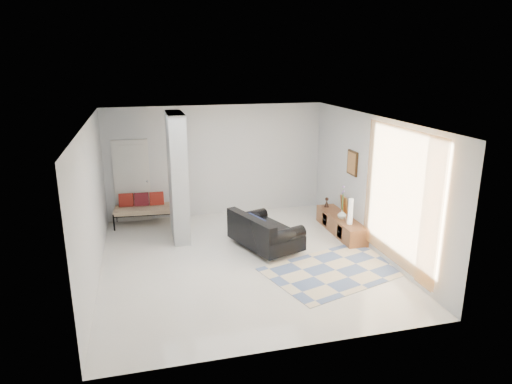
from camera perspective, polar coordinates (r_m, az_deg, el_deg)
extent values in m
plane|color=white|center=(9.26, -1.60, -8.49)|extent=(6.00, 6.00, 0.00)
plane|color=white|center=(8.48, -1.75, 8.96)|extent=(6.00, 6.00, 0.00)
plane|color=silver|center=(11.62, -4.96, 3.90)|extent=(6.00, 0.00, 6.00)
plane|color=silver|center=(6.05, 4.68, -7.94)|extent=(6.00, 0.00, 6.00)
plane|color=silver|center=(8.62, -19.81, -1.43)|extent=(0.00, 6.00, 6.00)
plane|color=silver|center=(9.72, 14.34, 0.99)|extent=(0.00, 6.00, 6.00)
cube|color=#A2A7A9|center=(10.14, -9.77, 1.89)|extent=(0.35, 1.20, 2.80)
cube|color=silver|center=(11.53, -15.22, 1.33)|extent=(0.85, 0.06, 2.04)
plane|color=orange|center=(8.72, 17.46, -0.67)|extent=(0.00, 2.55, 2.55)
cube|color=#37210F|center=(10.42, 11.96, 3.57)|extent=(0.04, 0.45, 0.55)
cube|color=brown|center=(10.74, 10.55, -4.04)|extent=(0.45, 1.90, 0.40)
cube|color=#37210F|center=(10.30, 10.43, -4.94)|extent=(0.02, 0.25, 0.28)
cube|color=#37210F|center=(11.02, 8.62, -3.42)|extent=(0.02, 0.25, 0.28)
cube|color=#EC9C45|center=(10.91, 10.94, -1.51)|extent=(0.09, 0.32, 0.40)
cube|color=silver|center=(10.25, 11.09, -3.51)|extent=(0.04, 0.10, 0.12)
cylinder|color=silver|center=(9.13, 1.70, -8.52)|extent=(0.05, 0.05, 0.10)
cylinder|color=silver|center=(10.15, -2.77, -5.90)|extent=(0.05, 0.05, 0.10)
cylinder|color=silver|center=(9.55, 5.35, -7.42)|extent=(0.05, 0.05, 0.10)
cylinder|color=silver|center=(10.53, 0.70, -5.05)|extent=(0.05, 0.05, 0.10)
cube|color=black|center=(9.75, 1.17, -5.57)|extent=(1.43, 1.81, 0.30)
cube|color=black|center=(9.43, -0.67, -4.19)|extent=(0.73, 1.55, 0.36)
cylinder|color=black|center=(9.17, 3.62, -5.51)|extent=(0.94, 0.57, 0.28)
cylinder|color=black|center=(10.18, -1.01, -3.22)|extent=(0.94, 0.57, 0.28)
cube|color=#0E1733|center=(9.49, -0.07, -3.93)|extent=(0.33, 0.59, 0.31)
cylinder|color=black|center=(11.19, -17.34, -3.68)|extent=(0.04, 0.04, 0.40)
cylinder|color=black|center=(11.09, -9.48, -3.32)|extent=(0.04, 0.04, 0.40)
cylinder|color=black|center=(11.78, -17.00, -2.66)|extent=(0.04, 0.04, 0.40)
cylinder|color=black|center=(11.68, -9.53, -2.31)|extent=(0.04, 0.04, 0.40)
cube|color=beige|center=(11.36, -13.41, -2.13)|extent=(1.59, 0.76, 0.12)
cube|color=maroon|center=(11.48, -15.92, -0.97)|extent=(0.35, 0.19, 0.33)
cube|color=maroon|center=(11.44, -14.12, -0.88)|extent=(0.35, 0.19, 0.33)
cube|color=maroon|center=(11.42, -12.31, -0.80)|extent=(0.35, 0.19, 0.33)
cube|color=beige|center=(8.95, 9.90, -9.61)|extent=(2.94, 2.38, 0.01)
cylinder|color=silver|center=(10.16, 11.73, -2.39)|extent=(0.11, 0.11, 0.57)
imported|color=silver|center=(10.50, 10.69, -2.76)|extent=(0.22, 0.22, 0.21)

